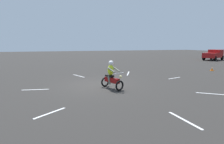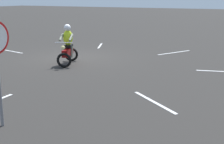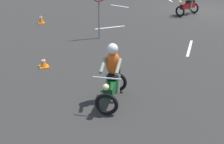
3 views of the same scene
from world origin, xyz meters
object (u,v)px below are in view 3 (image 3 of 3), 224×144
object	(u,v)px
motorcycle_rider_foreground	(188,2)
motorcycle_rider_background	(112,77)
traffic_cone_far_right	(44,63)
stop_sign	(99,1)
traffic_cone_near_right	(41,19)

from	to	relation	value
motorcycle_rider_foreground	motorcycle_rider_background	world-z (taller)	same
motorcycle_rider_foreground	motorcycle_rider_background	size ratio (longest dim) A/B	1.00
motorcycle_rider_background	traffic_cone_far_right	bearing A→B (deg)	-33.76
motorcycle_rider_foreground	stop_sign	distance (m)	6.50
motorcycle_rider_foreground	motorcycle_rider_background	bearing A→B (deg)	115.33
motorcycle_rider_foreground	motorcycle_rider_background	xyz separation A→B (m)	(7.24, 7.96, 0.00)
motorcycle_rider_foreground	traffic_cone_far_right	bearing A→B (deg)	97.17
motorcycle_rider_background	traffic_cone_far_right	size ratio (longest dim) A/B	4.83
motorcycle_rider_background	stop_sign	xyz separation A→B (m)	(-1.31, -5.47, 0.91)
motorcycle_rider_foreground	stop_sign	size ratio (longest dim) A/B	0.72
motorcycle_rider_foreground	traffic_cone_far_right	world-z (taller)	motorcycle_rider_foreground
motorcycle_rider_foreground	traffic_cone_near_right	size ratio (longest dim) A/B	3.63
motorcycle_rider_foreground	traffic_cone_far_right	distance (m)	9.99
traffic_cone_near_right	traffic_cone_far_right	xyz separation A→B (m)	(0.67, 5.81, -0.06)
motorcycle_rider_background	traffic_cone_near_right	bearing A→B (deg)	-54.07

